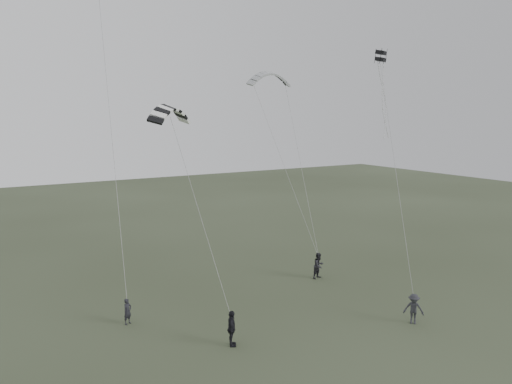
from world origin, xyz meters
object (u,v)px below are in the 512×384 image
kite_pale_large (270,73)px  kite_striped (170,108)px  flyer_left (128,311)px  kite_box (381,56)px  flyer_center (232,329)px  flyer_right (319,266)px  flyer_far (414,309)px

kite_pale_large → kite_striped: size_ratio=1.17×
flyer_left → kite_box: (16.68, -2.49, 14.98)m
kite_pale_large → flyer_left: bearing=-145.8°
kite_pale_large → kite_striped: kite_pale_large is taller
flyer_left → flyer_center: bearing=-84.3°
kite_striped → kite_box: kite_box is taller
flyer_left → flyer_right: 14.51m
flyer_far → kite_striped: 17.88m
flyer_right → flyer_center: bearing=-161.9°
flyer_left → flyer_center: (3.80, -5.53, 0.20)m
flyer_far → flyer_right: bearing=135.3°
flyer_far → kite_pale_large: size_ratio=0.46×
flyer_right → kite_striped: bearing=176.7°
flyer_far → kite_striped: size_ratio=0.54×
flyer_center → flyer_left: bearing=60.9°
flyer_right → flyer_center: 12.41m
flyer_left → flyer_center: 6.72m
flyer_right → kite_pale_large: bearing=71.5°
flyer_far → kite_pale_large: 22.66m
kite_pale_large → kite_striped: 16.67m
flyer_left → flyer_far: 16.45m
flyer_left → kite_striped: (2.45, -1.16, 11.55)m
flyer_right → flyer_far: (-0.36, -9.22, -0.07)m
flyer_center → flyer_far: size_ratio=1.08×
flyer_center → kite_box: bearing=-50.3°
flyer_right → kite_box: bearing=-68.7°
flyer_left → kite_striped: kite_striped is taller
kite_striped → flyer_right: bearing=-28.6°
flyer_center → flyer_right: bearing=-32.9°
flyer_right → kite_striped: size_ratio=0.58×
flyer_left → kite_box: 22.56m
kite_box → kite_pale_large: bearing=70.0°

